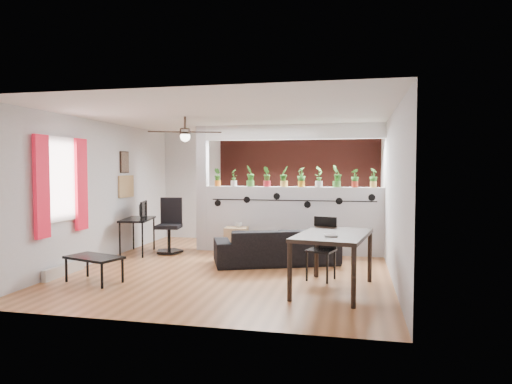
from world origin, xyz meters
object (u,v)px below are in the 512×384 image
object	(u,v)px
potted_plant_5	(301,176)
folding_chair	(323,243)
potted_plant_7	(337,175)
office_chair	(170,229)
coffee_table	(94,259)
sofa	(276,247)
potted_plant_9	(373,177)
cup	(239,225)
potted_plant_0	(218,177)
potted_plant_2	(250,175)
dining_table	(333,239)
ceiling_fan	(185,133)
potted_plant_4	(284,176)
computer_desk	(138,222)
potted_plant_3	(267,176)
potted_plant_6	(319,176)
potted_plant_8	(355,177)
cube_shelf	(236,241)
potted_plant_1	(234,177)

from	to	relation	value
potted_plant_5	folding_chair	size ratio (longest dim) A/B	0.41
potted_plant_7	office_chair	world-z (taller)	potted_plant_7
folding_chair	coffee_table	xyz separation A→B (m)	(-3.37, -0.95, -0.21)
coffee_table	sofa	bearing A→B (deg)	37.90
potted_plant_5	office_chair	size ratio (longest dim) A/B	0.36
potted_plant_9	cup	distance (m)	2.81
potted_plant_0	potted_plant_7	distance (m)	2.46
potted_plant_2	dining_table	xyz separation A→B (m)	(1.81, -2.72, -0.85)
coffee_table	office_chair	bearing A→B (deg)	86.18
ceiling_fan	potted_plant_4	world-z (taller)	ceiling_fan
computer_desk	coffee_table	size ratio (longest dim) A/B	1.12
potted_plant_3	potted_plant_5	bearing A→B (deg)	-0.00
ceiling_fan	office_chair	bearing A→B (deg)	123.17
potted_plant_6	ceiling_fan	bearing A→B (deg)	-139.76
potted_plant_0	potted_plant_7	xyz separation A→B (m)	(2.46, 0.00, 0.03)
potted_plant_5	potted_plant_9	distance (m)	1.40
dining_table	coffee_table	size ratio (longest dim) A/B	1.69
potted_plant_8	office_chair	world-z (taller)	potted_plant_8
potted_plant_6	cube_shelf	xyz separation A→B (m)	(-1.62, -0.34, -1.30)
potted_plant_5	potted_plant_9	xyz separation A→B (m)	(1.40, -0.00, -0.01)
ceiling_fan	potted_plant_7	xyz separation A→B (m)	(2.48, 1.80, -0.73)
coffee_table	potted_plant_2	bearing A→B (deg)	60.01
potted_plant_0	potted_plant_8	world-z (taller)	potted_plant_0
potted_plant_2	potted_plant_8	bearing A→B (deg)	0.00
potted_plant_4	potted_plant_9	xyz separation A→B (m)	(1.76, -0.00, -0.02)
potted_plant_4	ceiling_fan	bearing A→B (deg)	-128.36
ceiling_fan	potted_plant_0	distance (m)	1.96
potted_plant_0	coffee_table	distance (m)	3.39
potted_plant_5	potted_plant_7	distance (m)	0.70
potted_plant_7	computer_desk	xyz separation A→B (m)	(-3.93, -0.71, -0.94)
potted_plant_6	cup	distance (m)	1.88
potted_plant_3	potted_plant_8	distance (m)	1.76
potted_plant_5	potted_plant_3	bearing A→B (deg)	180.00
ceiling_fan	dining_table	world-z (taller)	ceiling_fan
potted_plant_1	potted_plant_6	bearing A→B (deg)	0.00
potted_plant_0	potted_plant_6	size ratio (longest dim) A/B	0.90
ceiling_fan	potted_plant_2	distance (m)	2.07
potted_plant_0	potted_plant_1	world-z (taller)	potted_plant_0
sofa	dining_table	size ratio (longest dim) A/B	1.30
potted_plant_4	sofa	distance (m)	1.67
folding_chair	coffee_table	distance (m)	3.50
potted_plant_3	cube_shelf	xyz separation A→B (m)	(-0.56, -0.34, -1.30)
potted_plant_8	coffee_table	xyz separation A→B (m)	(-3.84, -3.00, -1.19)
potted_plant_2	cup	distance (m)	1.06
potted_plant_4	cube_shelf	bearing A→B (deg)	-159.60
computer_desk	dining_table	world-z (taller)	dining_table
computer_desk	dining_table	bearing A→B (deg)	-26.67
computer_desk	office_chair	xyz separation A→B (m)	(0.61, 0.21, -0.16)
sofa	ceiling_fan	bearing A→B (deg)	5.04
ceiling_fan	potted_plant_7	size ratio (longest dim) A/B	2.73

